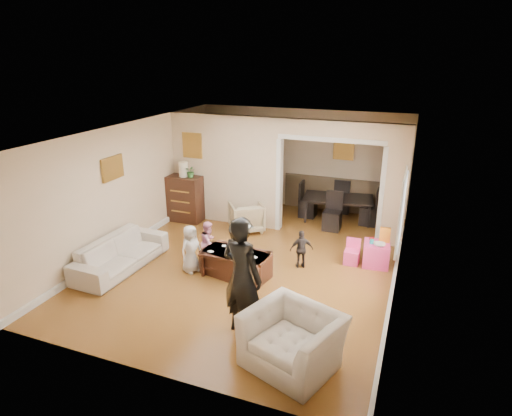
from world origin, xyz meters
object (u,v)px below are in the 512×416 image
at_px(dining_table, 337,209).
at_px(child_kneel_b, 209,242).
at_px(armchair_front, 293,340).
at_px(play_table, 376,254).
at_px(adult_person, 242,277).
at_px(child_kneel_a, 191,249).
at_px(coffee_table, 236,264).
at_px(table_lamp, 183,169).
at_px(cyan_cup, 372,241).
at_px(child_toddler, 301,249).
at_px(sofa, 121,253).
at_px(coffee_cup, 239,252).
at_px(dresser, 185,199).
at_px(armchair_back, 246,217).

relative_size(dining_table, child_kneel_b, 1.93).
bearing_deg(armchair_front, play_table, 98.03).
xyz_separation_m(adult_person, child_kneel_a, (-1.64, 1.41, -0.46)).
bearing_deg(coffee_table, dining_table, 70.87).
xyz_separation_m(table_lamp, play_table, (4.67, -0.79, -1.07)).
height_order(table_lamp, cyan_cup, table_lamp).
distance_m(coffee_table, child_toddler, 1.30).
bearing_deg(play_table, sofa, -157.83).
relative_size(table_lamp, play_table, 0.74).
bearing_deg(child_kneel_a, child_kneel_b, 3.68).
relative_size(coffee_cup, dining_table, 0.06).
distance_m(sofa, play_table, 4.95).
xyz_separation_m(dresser, child_kneel_a, (1.43, -2.30, -0.10)).
bearing_deg(sofa, coffee_table, -74.75).
bearing_deg(dresser, cyan_cup, -10.46).
bearing_deg(table_lamp, coffee_cup, -42.78).
distance_m(sofa, coffee_table, 2.25).
bearing_deg(dresser, armchair_back, -2.17).
bearing_deg(table_lamp, dresser, 0.00).
xyz_separation_m(armchair_back, play_table, (3.03, -0.73, -0.11)).
xyz_separation_m(sofa, dresser, (-0.09, 2.66, 0.26)).
bearing_deg(coffee_cup, table_lamp, 137.22).
bearing_deg(cyan_cup, sofa, -157.94).
distance_m(armchair_back, table_lamp, 1.90).
bearing_deg(child_kneel_b, armchair_front, -141.72).
distance_m(armchair_front, child_toddler, 2.81).
relative_size(sofa, table_lamp, 5.68).
bearing_deg(coffee_table, play_table, 29.65).
relative_size(table_lamp, coffee_table, 0.29).
bearing_deg(child_toddler, play_table, 176.60).
relative_size(coffee_table, adult_person, 0.68).
distance_m(adult_person, child_kneel_b, 2.43).
height_order(armchair_back, play_table, armchair_back).
relative_size(play_table, dining_table, 0.29).
relative_size(coffee_table, coffee_cup, 11.58).
xyz_separation_m(child_kneel_a, child_kneel_b, (0.15, 0.45, -0.03)).
bearing_deg(armchair_front, dresser, 153.71).
height_order(dresser, child_kneel_a, dresser).
bearing_deg(armchair_front, child_kneel_b, 156.13).
height_order(sofa, dining_table, sofa).
distance_m(dining_table, child_kneel_a, 4.20).
xyz_separation_m(dresser, coffee_table, (2.28, -2.15, -0.33)).
bearing_deg(cyan_cup, coffee_table, -150.22).
bearing_deg(child_toddler, child_kneel_a, -2.54).
bearing_deg(child_kneel_a, dining_table, -7.36).
bearing_deg(armchair_front, sofa, 179.04).
xyz_separation_m(armchair_front, play_table, (0.71, 3.35, -0.14)).
bearing_deg(table_lamp, sofa, -88.06).
relative_size(play_table, child_toddler, 0.64).
bearing_deg(child_kneel_b, sofa, 110.52).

